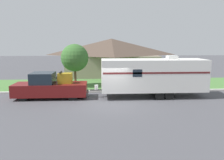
# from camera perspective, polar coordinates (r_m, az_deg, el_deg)

# --- Properties ---
(ground_plane) EXTENTS (120.00, 120.00, 0.00)m
(ground_plane) POSITION_cam_1_polar(r_m,az_deg,el_deg) (15.78, 0.02, -6.19)
(ground_plane) COLOR #47474C
(curb_strip) EXTENTS (80.00, 0.30, 0.14)m
(curb_strip) POSITION_cam_1_polar(r_m,az_deg,el_deg) (19.40, -0.66, -2.97)
(curb_strip) COLOR beige
(curb_strip) RESTS_ON ground_plane
(lawn_strip) EXTENTS (80.00, 7.00, 0.03)m
(lawn_strip) POSITION_cam_1_polar(r_m,az_deg,el_deg) (22.98, -1.11, -1.11)
(lawn_strip) COLOR #477538
(lawn_strip) RESTS_ON ground_plane
(house_across_street) EXTENTS (12.67, 8.51, 4.89)m
(house_across_street) POSITION_cam_1_polar(r_m,az_deg,el_deg) (30.11, -0.15, 6.29)
(house_across_street) COLOR gray
(house_across_street) RESTS_ON ground_plane
(pickup_truck) EXTENTS (5.75, 1.98, 2.10)m
(pickup_truck) POSITION_cam_1_polar(r_m,az_deg,el_deg) (17.82, -15.86, -1.75)
(pickup_truck) COLOR black
(pickup_truck) RESTS_ON ground_plane
(travel_trailer) EXTENTS (9.20, 2.45, 3.31)m
(travel_trailer) POSITION_cam_1_polar(r_m,az_deg,el_deg) (17.79, 10.70, 1.32)
(travel_trailer) COLOR black
(travel_trailer) RESTS_ON ground_plane
(mailbox) EXTENTS (0.48, 0.20, 1.31)m
(mailbox) POSITION_cam_1_polar(r_m,az_deg,el_deg) (20.40, -14.20, 0.05)
(mailbox) COLOR brown
(mailbox) RESTS_ON ground_plane
(tree_in_yard) EXTENTS (2.70, 2.70, 4.22)m
(tree_in_yard) POSITION_cam_1_polar(r_m,az_deg,el_deg) (21.86, -9.70, 5.72)
(tree_in_yard) COLOR brown
(tree_in_yard) RESTS_ON ground_plane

